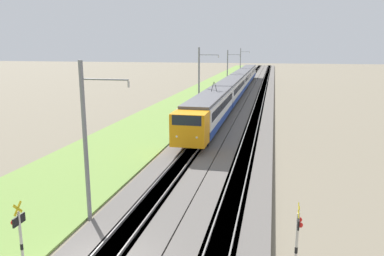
% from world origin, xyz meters
% --- Properties ---
extents(ballast_main, '(240.00, 4.40, 0.30)m').
position_xyz_m(ballast_main, '(50.00, 0.00, 0.15)').
color(ballast_main, '#605B56').
rests_on(ballast_main, ground).
extents(ballast_adjacent, '(240.00, 4.40, 0.30)m').
position_xyz_m(ballast_adjacent, '(50.00, -4.47, 0.15)').
color(ballast_adjacent, '#605B56').
rests_on(ballast_adjacent, ground).
extents(track_main, '(240.00, 1.57, 0.45)m').
position_xyz_m(track_main, '(50.00, 0.00, 0.16)').
color(track_main, '#4C4238').
rests_on(track_main, ground).
extents(track_adjacent, '(240.00, 1.57, 0.45)m').
position_xyz_m(track_adjacent, '(50.00, -4.47, 0.16)').
color(track_adjacent, '#4C4238').
rests_on(track_adjacent, ground).
extents(grass_verge, '(240.00, 8.75, 0.12)m').
position_xyz_m(grass_verge, '(50.00, 7.07, 0.06)').
color(grass_verge, olive).
rests_on(grass_verge, ground).
extents(passenger_train, '(80.60, 2.97, 5.00)m').
position_xyz_m(passenger_train, '(55.95, 0.00, 2.33)').
color(passenger_train, orange).
rests_on(passenger_train, ground).
extents(crossing_signal_near, '(0.70, 0.23, 3.05)m').
position_xyz_m(crossing_signal_near, '(-0.88, 2.85, 1.84)').
color(crossing_signal_near, beige).
rests_on(crossing_signal_near, ground).
extents(crossing_signal_far, '(0.70, 0.23, 3.10)m').
position_xyz_m(crossing_signal_far, '(1.09, -7.61, 1.88)').
color(crossing_signal_far, beige).
rests_on(crossing_signal_far, ground).
extents(catenary_mast_near, '(0.22, 2.56, 8.20)m').
position_xyz_m(catenary_mast_near, '(4.08, 2.50, 4.24)').
color(catenary_mast_near, slate).
rests_on(catenary_mast_near, ground).
extents(catenary_mast_mid, '(0.22, 2.56, 8.77)m').
position_xyz_m(catenary_mast_mid, '(33.25, 2.50, 4.53)').
color(catenary_mast_mid, slate).
rests_on(catenary_mast_mid, ground).
extents(catenary_mast_far, '(0.22, 2.56, 8.23)m').
position_xyz_m(catenary_mast_far, '(62.42, 2.50, 4.26)').
color(catenary_mast_far, slate).
rests_on(catenary_mast_far, ground).
extents(catenary_mast_distant, '(0.22, 2.56, 8.46)m').
position_xyz_m(catenary_mast_distant, '(91.59, 2.50, 4.37)').
color(catenary_mast_distant, slate).
rests_on(catenary_mast_distant, ground).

